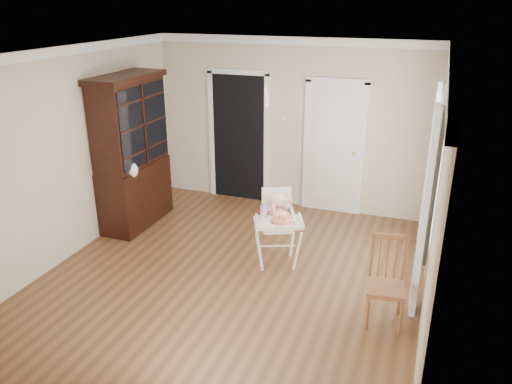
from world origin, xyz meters
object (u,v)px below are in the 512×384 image
(dining_chair, at_px, (386,284))
(cake, at_px, (281,217))
(high_chair, at_px, (277,220))
(sippy_cup, at_px, (264,211))
(china_cabinet, at_px, (132,152))

(dining_chair, bearing_deg, cake, 148.84)
(high_chair, relative_size, sippy_cup, 5.15)
(high_chair, relative_size, china_cabinet, 0.45)
(cake, distance_m, dining_chair, 1.49)
(high_chair, xyz_separation_m, china_cabinet, (-2.40, 0.48, 0.50))
(high_chair, distance_m, china_cabinet, 2.50)
(china_cabinet, relative_size, dining_chair, 2.34)
(china_cabinet, bearing_deg, cake, -15.50)
(cake, xyz_separation_m, china_cabinet, (-2.51, 0.70, 0.36))
(china_cabinet, bearing_deg, high_chair, -11.40)
(cake, relative_size, dining_chair, 0.27)
(dining_chair, bearing_deg, high_chair, 143.59)
(high_chair, relative_size, cake, 3.93)
(cake, height_order, china_cabinet, china_cabinet)
(cake, relative_size, china_cabinet, 0.11)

